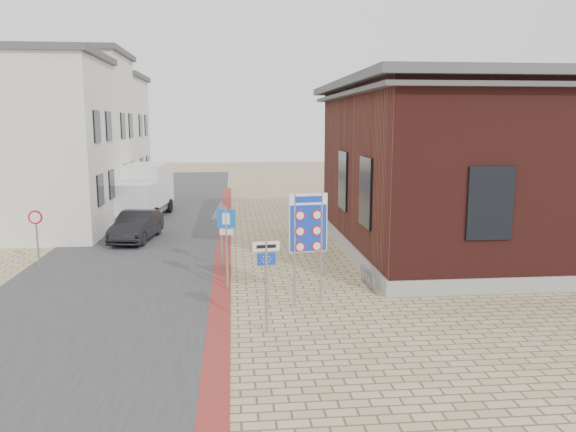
{
  "coord_description": "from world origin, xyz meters",
  "views": [
    {
      "loc": [
        -1.59,
        -14.79,
        5.15
      ],
      "look_at": [
        0.17,
        2.88,
        2.2
      ],
      "focal_mm": 35.0,
      "sensor_mm": 36.0,
      "label": 1
    }
  ],
  "objects": [
    {
      "name": "curb_strip",
      "position": [
        -2.0,
        10.0,
        0.01
      ],
      "size": [
        0.6,
        40.0,
        0.02
      ],
      "primitive_type": "cube",
      "color": "maroon",
      "rests_on": "ground"
    },
    {
      "name": "brick_building",
      "position": [
        8.99,
        7.0,
        3.49
      ],
      "size": [
        13.0,
        13.0,
        6.8
      ],
      "color": "gray",
      "rests_on": "ground"
    },
    {
      "name": "bollard",
      "position": [
        -1.8,
        2.8,
        0.49
      ],
      "size": [
        0.12,
        0.12,
        0.99
      ],
      "primitive_type": "cylinder",
      "rotation": [
        0.0,
        0.0,
        0.42
      ],
      "color": "#FF600D",
      "rests_on": "ground"
    },
    {
      "name": "border_sign",
      "position": [
        0.5,
        0.5,
        2.33
      ],
      "size": [
        1.1,
        0.2,
        3.23
      ],
      "rotation": [
        0.0,
        0.0,
        0.14
      ],
      "color": "gray",
      "rests_on": "ground"
    },
    {
      "name": "ground",
      "position": [
        0.0,
        0.0,
        0.0
      ],
      "size": [
        120.0,
        120.0,
        0.0
      ],
      "primitive_type": "plane",
      "color": "tan",
      "rests_on": "ground"
    },
    {
      "name": "road_strip",
      "position": [
        -5.5,
        15.0,
        0.01
      ],
      "size": [
        7.0,
        60.0,
        0.02
      ],
      "primitive_type": "cube",
      "color": "#38383A",
      "rests_on": "ground"
    },
    {
      "name": "townhouse_mid",
      "position": [
        -10.99,
        18.0,
        4.57
      ],
      "size": [
        7.4,
        6.4,
        9.1
      ],
      "color": "silver",
      "rests_on": "ground"
    },
    {
      "name": "speed_sign",
      "position": [
        -8.5,
        5.42,
        1.4
      ],
      "size": [
        0.5,
        0.07,
        2.13
      ],
      "rotation": [
        0.0,
        0.0,
        -0.03
      ],
      "color": "gray",
      "rests_on": "ground"
    },
    {
      "name": "bike_rack",
      "position": [
        2.65,
        2.2,
        0.26
      ],
      "size": [
        0.08,
        1.8,
        0.6
      ],
      "color": "slate",
      "rests_on": "ground"
    },
    {
      "name": "box_truck",
      "position": [
        -6.48,
        16.57,
        1.49
      ],
      "size": [
        2.82,
        5.72,
        2.88
      ],
      "rotation": [
        0.0,
        0.0,
        -0.11
      ],
      "color": "slate",
      "rests_on": "ground"
    },
    {
      "name": "sedan",
      "position": [
        -5.84,
        10.11,
        0.66
      ],
      "size": [
        1.95,
        4.14,
        1.31
      ],
      "primitive_type": "imported",
      "rotation": [
        0.0,
        0.0,
        -0.14
      ],
      "color": "black",
      "rests_on": "ground"
    },
    {
      "name": "townhouse_near",
      "position": [
        -10.99,
        12.0,
        4.17
      ],
      "size": [
        7.4,
        6.4,
        8.3
      ],
      "color": "silver",
      "rests_on": "ground"
    },
    {
      "name": "essen_sign",
      "position": [
        -0.8,
        -1.5,
        1.63
      ],
      "size": [
        0.66,
        0.13,
        2.46
      ],
      "rotation": [
        0.0,
        0.0,
        0.14
      ],
      "color": "gray",
      "rests_on": "ground"
    },
    {
      "name": "townhouse_far",
      "position": [
        -10.99,
        24.0,
        4.17
      ],
      "size": [
        7.4,
        6.4,
        8.3
      ],
      "color": "silver",
      "rests_on": "ground"
    },
    {
      "name": "yield_sign",
      "position": [
        -2.0,
        4.74,
        1.85
      ],
      "size": [
        0.86,
        0.12,
        2.43
      ],
      "rotation": [
        0.0,
        0.0,
        0.07
      ],
      "color": "gray",
      "rests_on": "ground"
    },
    {
      "name": "parking_sign",
      "position": [
        -1.8,
        2.32,
        1.79
      ],
      "size": [
        0.57,
        0.15,
        2.61
      ],
      "rotation": [
        0.0,
        0.0,
        -0.19
      ],
      "color": "gray",
      "rests_on": "ground"
    }
  ]
}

